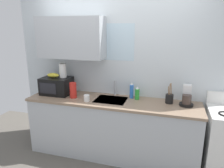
% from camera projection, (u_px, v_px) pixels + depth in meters
% --- Properties ---
extents(kitchen_wall_assembly, '(3.33, 0.42, 2.50)m').
position_uv_depth(kitchen_wall_assembly, '(109.00, 66.00, 3.32)').
color(kitchen_wall_assembly, silver).
rests_on(kitchen_wall_assembly, ground).
extents(counter_unit, '(2.56, 0.63, 0.90)m').
position_uv_depth(counter_unit, '(112.00, 127.00, 3.24)').
color(counter_unit, '#B2B7BC').
rests_on(counter_unit, ground).
extents(sink_faucet, '(0.03, 0.03, 0.24)m').
position_uv_depth(sink_faucet, '(115.00, 88.00, 3.32)').
color(sink_faucet, '#B2B5BA').
rests_on(sink_faucet, counter_unit).
extents(microwave, '(0.46, 0.35, 0.27)m').
position_uv_depth(microwave, '(57.00, 86.00, 3.39)').
color(microwave, black).
rests_on(microwave, counter_unit).
extents(banana_bunch, '(0.20, 0.11, 0.07)m').
position_uv_depth(banana_bunch, '(53.00, 75.00, 3.36)').
color(banana_bunch, gold).
rests_on(banana_bunch, microwave).
extents(paper_towel_roll, '(0.11, 0.11, 0.22)m').
position_uv_depth(paper_towel_roll, '(63.00, 71.00, 3.34)').
color(paper_towel_roll, white).
rests_on(paper_towel_roll, microwave).
extents(coffee_maker, '(0.19, 0.21, 0.28)m').
position_uv_depth(coffee_maker, '(187.00, 98.00, 2.91)').
color(coffee_maker, black).
rests_on(coffee_maker, counter_unit).
extents(dish_soap_bottle_blue, '(0.06, 0.06, 0.25)m').
position_uv_depth(dish_soap_bottle_blue, '(132.00, 91.00, 3.19)').
color(dish_soap_bottle_blue, blue).
rests_on(dish_soap_bottle_blue, counter_unit).
extents(dish_soap_bottle_green, '(0.07, 0.07, 0.20)m').
position_uv_depth(dish_soap_bottle_green, '(137.00, 93.00, 3.15)').
color(dish_soap_bottle_green, green).
rests_on(dish_soap_bottle_green, counter_unit).
extents(cereal_canister, '(0.10, 0.10, 0.24)m').
position_uv_depth(cereal_canister, '(73.00, 90.00, 3.21)').
color(cereal_canister, red).
rests_on(cereal_canister, counter_unit).
extents(mug_white, '(0.08, 0.08, 0.09)m').
position_uv_depth(mug_white, '(87.00, 98.00, 3.07)').
color(mug_white, white).
rests_on(mug_white, counter_unit).
extents(utensil_crock, '(0.11, 0.11, 0.30)m').
position_uv_depth(utensil_crock, '(169.00, 98.00, 2.99)').
color(utensil_crock, black).
rests_on(utensil_crock, counter_unit).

